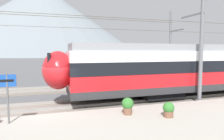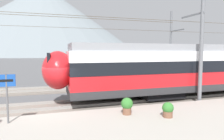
{
  "view_description": "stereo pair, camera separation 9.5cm",
  "coord_description": "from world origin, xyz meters",
  "px_view_note": "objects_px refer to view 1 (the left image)",
  "views": [
    {
      "loc": [
        -0.12,
        -10.87,
        3.34
      ],
      "look_at": [
        4.26,
        2.99,
        2.02
      ],
      "focal_mm": 32.04,
      "sensor_mm": 36.0,
      "label": 1
    },
    {
      "loc": [
        -0.03,
        -10.9,
        3.34
      ],
      "look_at": [
        4.26,
        2.99,
        2.02
      ],
      "focal_mm": 32.04,
      "sensor_mm": 36.0,
      "label": 2
    }
  ],
  "objects_px": {
    "catenary_mast_far_side": "(171,45)",
    "platform_sign": "(7,88)",
    "catenary_mast_mid": "(200,39)",
    "potted_plant_by_shelter": "(128,105)",
    "potted_plant_platform_edge": "(169,109)"
  },
  "relations": [
    {
      "from": "platform_sign",
      "to": "potted_plant_by_shelter",
      "type": "distance_m",
      "value": 5.33
    },
    {
      "from": "platform_sign",
      "to": "potted_plant_platform_edge",
      "type": "bearing_deg",
      "value": -10.69
    },
    {
      "from": "catenary_mast_mid",
      "to": "potted_plant_platform_edge",
      "type": "relative_size",
      "value": 60.63
    },
    {
      "from": "catenary_mast_mid",
      "to": "potted_plant_by_shelter",
      "type": "height_order",
      "value": "catenary_mast_mid"
    },
    {
      "from": "potted_plant_platform_edge",
      "to": "potted_plant_by_shelter",
      "type": "xyz_separation_m",
      "value": [
        -1.64,
        0.94,
        0.09
      ]
    },
    {
      "from": "catenary_mast_mid",
      "to": "potted_plant_by_shelter",
      "type": "bearing_deg",
      "value": -163.45
    },
    {
      "from": "catenary_mast_mid",
      "to": "platform_sign",
      "type": "bearing_deg",
      "value": -173.2
    },
    {
      "from": "catenary_mast_mid",
      "to": "catenary_mast_far_side",
      "type": "height_order",
      "value": "catenary_mast_mid"
    },
    {
      "from": "potted_plant_platform_edge",
      "to": "potted_plant_by_shelter",
      "type": "bearing_deg",
      "value": 150.33
    },
    {
      "from": "catenary_mast_mid",
      "to": "potted_plant_by_shelter",
      "type": "relative_size",
      "value": 52.06
    },
    {
      "from": "catenary_mast_mid",
      "to": "catenary_mast_far_side",
      "type": "bearing_deg",
      "value": 65.64
    },
    {
      "from": "catenary_mast_far_side",
      "to": "potted_plant_platform_edge",
      "type": "bearing_deg",
      "value": -124.0
    },
    {
      "from": "platform_sign",
      "to": "potted_plant_platform_edge",
      "type": "xyz_separation_m",
      "value": [
        6.86,
        -1.29,
        -1.14
      ]
    },
    {
      "from": "catenary_mast_far_side",
      "to": "platform_sign",
      "type": "height_order",
      "value": "catenary_mast_far_side"
    },
    {
      "from": "platform_sign",
      "to": "catenary_mast_far_side",
      "type": "bearing_deg",
      "value": 35.84
    }
  ]
}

